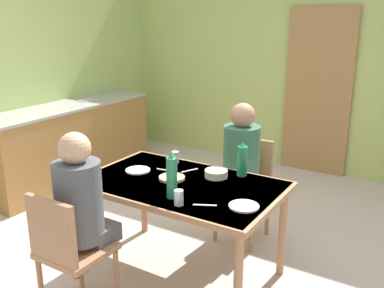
# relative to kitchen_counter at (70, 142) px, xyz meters

# --- Properties ---
(ground_plane) EXTENTS (7.03, 7.03, 0.00)m
(ground_plane) POSITION_rel_kitchen_counter_xyz_m (1.86, -0.84, -0.45)
(ground_plane) COLOR beige
(wall_back) EXTENTS (4.57, 0.10, 2.78)m
(wall_back) POSITION_rel_kitchen_counter_xyz_m (1.86, 1.86, 0.94)
(wall_back) COLOR #AAC06A
(wall_back) RESTS_ON ground_plane
(wall_left) EXTENTS (0.10, 4.05, 2.78)m
(wall_left) POSITION_rel_kitchen_counter_xyz_m (-0.33, -0.16, 0.94)
(wall_left) COLOR #A8C26E
(wall_left) RESTS_ON ground_plane
(door_wooden) EXTENTS (0.80, 0.05, 2.00)m
(door_wooden) POSITION_rel_kitchen_counter_xyz_m (2.39, 1.78, 0.55)
(door_wooden) COLOR #9C7343
(door_wooden) RESTS_ON ground_plane
(kitchen_counter) EXTENTS (0.61, 2.23, 0.91)m
(kitchen_counter) POSITION_rel_kitchen_counter_xyz_m (0.00, 0.00, 0.00)
(kitchen_counter) COLOR #9D6D39
(kitchen_counter) RESTS_ON ground_plane
(dining_table) EXTENTS (1.43, 0.89, 0.74)m
(dining_table) POSITION_rel_kitchen_counter_xyz_m (2.22, -0.99, 0.22)
(dining_table) COLOR #A06F4C
(dining_table) RESTS_ON ground_plane
(chair_near_diner) EXTENTS (0.40, 0.40, 0.87)m
(chair_near_diner) POSITION_rel_kitchen_counter_xyz_m (1.90, -1.78, 0.05)
(chair_near_diner) COLOR #A06F4C
(chair_near_diner) RESTS_ON ground_plane
(chair_far_diner) EXTENTS (0.40, 0.40, 0.87)m
(chair_far_diner) POSITION_rel_kitchen_counter_xyz_m (2.38, -0.19, 0.05)
(chair_far_diner) COLOR #A06F4C
(chair_far_diner) RESTS_ON ground_plane
(person_near_diner) EXTENTS (0.30, 0.37, 0.77)m
(person_near_diner) POSITION_rel_kitchen_counter_xyz_m (1.90, -1.65, 0.33)
(person_near_diner) COLOR #4F4C4F
(person_near_diner) RESTS_ON ground_plane
(person_far_diner) EXTENTS (0.30, 0.37, 0.77)m
(person_far_diner) POSITION_rel_kitchen_counter_xyz_m (2.38, -0.32, 0.33)
(person_far_diner) COLOR #385C44
(person_far_diner) RESTS_ON ground_plane
(water_bottle_green_near) EXTENTS (0.07, 0.07, 0.31)m
(water_bottle_green_near) POSITION_rel_kitchen_counter_xyz_m (2.32, -1.24, 0.43)
(water_bottle_green_near) COLOR #257F53
(water_bottle_green_near) RESTS_ON dining_table
(water_bottle_green_far) EXTENTS (0.08, 0.08, 0.26)m
(water_bottle_green_far) POSITION_rel_kitchen_counter_xyz_m (2.53, -0.63, 0.41)
(water_bottle_green_far) COLOR #258551
(water_bottle_green_far) RESTS_ON dining_table
(serving_bowl_center) EXTENTS (0.17, 0.17, 0.05)m
(serving_bowl_center) POSITION_rel_kitchen_counter_xyz_m (2.38, -0.76, 0.31)
(serving_bowl_center) COLOR #E7E5C4
(serving_bowl_center) RESTS_ON dining_table
(dinner_plate_near_left) EXTENTS (0.19, 0.19, 0.01)m
(dinner_plate_near_left) POSITION_rel_kitchen_counter_xyz_m (1.81, -0.96, 0.29)
(dinner_plate_near_left) COLOR white
(dinner_plate_near_left) RESTS_ON dining_table
(dinner_plate_near_right) EXTENTS (0.19, 0.19, 0.01)m
(dinner_plate_near_right) POSITION_rel_kitchen_counter_xyz_m (2.78, -1.13, 0.29)
(dinner_plate_near_right) COLOR silver
(dinner_plate_near_right) RESTS_ON dining_table
(drinking_glass_by_near_diner) EXTENTS (0.06, 0.06, 0.10)m
(drinking_glass_by_near_diner) POSITION_rel_kitchen_counter_xyz_m (1.95, -0.65, 0.34)
(drinking_glass_by_near_diner) COLOR silver
(drinking_glass_by_near_diner) RESTS_ON dining_table
(drinking_glass_by_far_diner) EXTENTS (0.06, 0.06, 0.10)m
(drinking_glass_by_far_diner) POSITION_rel_kitchen_counter_xyz_m (2.42, -1.31, 0.34)
(drinking_glass_by_far_diner) COLOR silver
(drinking_glass_by_far_diner) RESTS_ON dining_table
(bread_plate_sliced) EXTENTS (0.19, 0.19, 0.02)m
(bread_plate_sliced) POSITION_rel_kitchen_counter_xyz_m (2.13, -0.97, 0.30)
(bread_plate_sliced) COLOR #DBB77A
(bread_plate_sliced) RESTS_ON dining_table
(cutlery_knife_near) EXTENTS (0.14, 0.08, 0.00)m
(cutlery_knife_near) POSITION_rel_kitchen_counter_xyz_m (2.56, -1.24, 0.29)
(cutlery_knife_near) COLOR silver
(cutlery_knife_near) RESTS_ON dining_table
(cutlery_fork_near) EXTENTS (0.08, 0.14, 0.00)m
(cutlery_fork_near) POSITION_rel_kitchen_counter_xyz_m (2.14, -0.75, 0.29)
(cutlery_fork_near) COLOR silver
(cutlery_fork_near) RESTS_ON dining_table
(cutlery_knife_far) EXTENTS (0.15, 0.03, 0.00)m
(cutlery_knife_far) POSITION_rel_kitchen_counter_xyz_m (1.98, -0.84, 0.29)
(cutlery_knife_far) COLOR silver
(cutlery_knife_far) RESTS_ON dining_table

